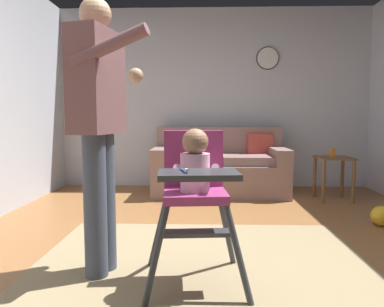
{
  "coord_description": "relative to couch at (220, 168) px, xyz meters",
  "views": [
    {
      "loc": [
        -0.15,
        -2.26,
        0.98
      ],
      "look_at": [
        -0.22,
        0.01,
        0.76
      ],
      "focal_mm": 34.17,
      "sensor_mm": 36.0,
      "label": 1
    }
  ],
  "objects": [
    {
      "name": "ground",
      "position": [
        -0.07,
        -2.46,
        -0.38
      ],
      "size": [
        5.93,
        7.51,
        0.1
      ],
      "primitive_type": "cube",
      "color": "#935F35"
    },
    {
      "name": "wall_far",
      "position": [
        -0.07,
        0.52,
        0.92
      ],
      "size": [
        5.13,
        0.06,
        2.51
      ],
      "primitive_type": "cube",
      "color": "silver",
      "rests_on": "ground"
    },
    {
      "name": "couch",
      "position": [
        0.0,
        0.0,
        0.0
      ],
      "size": [
        1.7,
        0.86,
        0.86
      ],
      "rotation": [
        0.0,
        0.0,
        -1.57
      ],
      "color": "#84655D",
      "rests_on": "ground"
    },
    {
      "name": "high_chair",
      "position": [
        -0.27,
        -2.63,
        0.3
      ],
      "size": [
        0.65,
        0.76,
        0.93
      ],
      "rotation": [
        0.0,
        0.0,
        -1.49
      ],
      "color": "#33363B",
      "rests_on": "ground"
    },
    {
      "name": "adult_standing",
      "position": [
        -0.86,
        -2.51,
        0.63
      ],
      "size": [
        0.51,
        0.57,
        1.69
      ],
      "rotation": [
        0.0,
        0.0,
        -0.21
      ],
      "color": "#40495B",
      "rests_on": "ground"
    },
    {
      "name": "toy_ball",
      "position": [
        1.4,
        -1.43,
        -0.24
      ],
      "size": [
        0.18,
        0.18,
        0.18
      ],
      "primitive_type": "sphere",
      "color": "gold",
      "rests_on": "ground"
    },
    {
      "name": "side_table",
      "position": [
        1.34,
        -0.37,
        0.05
      ],
      "size": [
        0.4,
        0.4,
        0.52
      ],
      "color": "brown",
      "rests_on": "ground"
    },
    {
      "name": "sippy_cup",
      "position": [
        1.31,
        -0.37,
        0.24
      ],
      "size": [
        0.07,
        0.07,
        0.1
      ],
      "primitive_type": "cylinder",
      "color": "orange",
      "rests_on": "side_table"
    },
    {
      "name": "wall_clock",
      "position": [
        0.67,
        0.48,
        1.47
      ],
      "size": [
        0.31,
        0.04,
        0.31
      ],
      "color": "white"
    }
  ]
}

